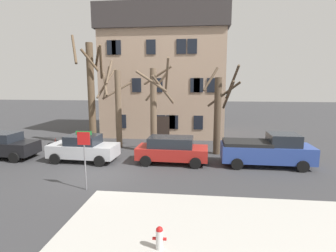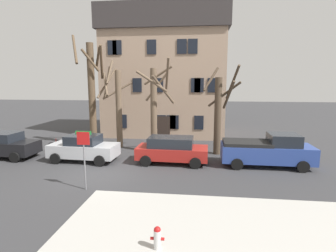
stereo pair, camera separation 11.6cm
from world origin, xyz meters
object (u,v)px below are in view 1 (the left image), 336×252
car_red_wagon (172,150)px  bicycle_leaning (58,147)px  building_main (165,73)px  pickup_truck_blue (267,150)px  tree_bare_end (219,111)px  car_black_sedan (3,145)px  tree_bare_far (155,105)px  fire_hydrant (160,237)px  tree_bare_near (91,91)px  tree_bare_mid (116,104)px  street_sign_pole (84,149)px  car_silver_sedan (84,148)px

car_red_wagon → bicycle_leaning: bearing=168.5°
building_main → pickup_truck_blue: bearing=-53.9°
tree_bare_end → car_black_sedan: bearing=-169.1°
tree_bare_far → bicycle_leaning: bearing=-173.5°
fire_hydrant → bicycle_leaning: (-9.01, 10.73, -0.12)m
building_main → tree_bare_near: (-4.90, -6.69, -1.60)m
tree_bare_mid → car_red_wagon: 6.58m
tree_bare_end → street_sign_pole: tree_bare_end is taller
car_silver_sedan → fire_hydrant: size_ratio=6.22×
tree_bare_end → fire_hydrant: bearing=-102.2°
tree_bare_mid → pickup_truck_blue: tree_bare_mid is taller
tree_bare_mid → car_silver_sedan: bearing=-103.9°
tree_bare_end → car_black_sedan: (-14.43, -2.77, -2.20)m
tree_bare_near → tree_bare_end: 9.78m
building_main → tree_bare_end: size_ratio=1.90×
car_red_wagon → tree_bare_near: bearing=150.7°
tree_bare_near → car_red_wagon: bearing=-29.3°
tree_bare_end → fire_hydrant: 12.23m
tree_bare_mid → car_red_wagon: size_ratio=1.51×
street_sign_pole → pickup_truck_blue: bearing=26.9°
bicycle_leaning → car_red_wagon: bearing=-11.5°
tree_bare_near → fire_hydrant: (7.12, -12.70, -3.89)m
tree_bare_far → fire_hydrant: bearing=-80.2°
car_red_wagon → street_sign_pole: 6.03m
tree_bare_near → car_silver_sedan: (0.92, -3.89, -3.52)m
tree_bare_mid → tree_bare_far: tree_bare_mid is taller
street_sign_pole → bicycle_leaning: size_ratio=1.61×
tree_bare_mid → car_silver_sedan: (-1.00, -4.04, -2.56)m
tree_bare_far → car_red_wagon: size_ratio=1.50×
building_main → car_black_sedan: bearing=-132.8°
bicycle_leaning → tree_bare_far: bearing=6.5°
building_main → bicycle_leaning: (-6.78, -8.66, -5.61)m
tree_bare_near → building_main: bearing=53.8°
building_main → pickup_truck_blue: size_ratio=2.19×
car_black_sedan → fire_hydrant: 14.89m
tree_bare_mid → bicycle_leaning: 5.31m
tree_bare_far → street_sign_pole: 7.68m
car_black_sedan → pickup_truck_blue: 17.19m
building_main → pickup_truck_blue: building_main is taller
tree_bare_mid → street_sign_pole: 8.73m
car_silver_sedan → car_red_wagon: 5.69m
fire_hydrant → car_red_wagon: bearing=93.3°
building_main → tree_bare_near: building_main is taller
tree_bare_far → car_silver_sedan: 5.65m
pickup_truck_blue → street_sign_pole: bearing=-153.1°
tree_bare_near → car_black_sedan: bearing=-141.7°
street_sign_pole → bicycle_leaning: street_sign_pole is taller
tree_bare_near → tree_bare_far: tree_bare_near is taller
car_black_sedan → car_red_wagon: bearing=0.4°
building_main → tree_bare_far: (0.24, -7.86, -2.53)m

